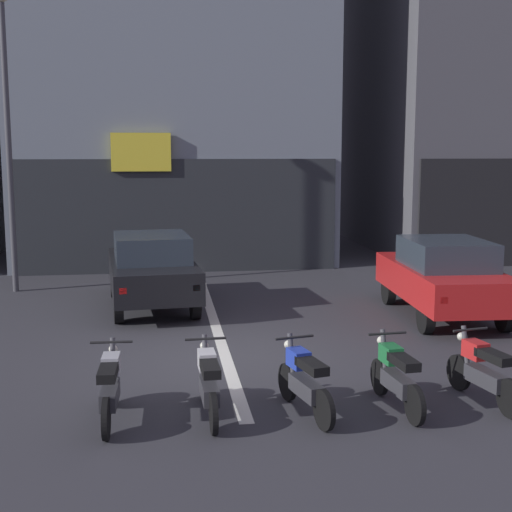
% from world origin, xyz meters
% --- Properties ---
extents(ground_plane, '(120.00, 120.00, 0.00)m').
position_xyz_m(ground_plane, '(0.00, 0.00, 0.00)').
color(ground_plane, '#333338').
extents(lane_centre_line, '(0.20, 18.00, 0.01)m').
position_xyz_m(lane_centre_line, '(0.00, 6.00, 0.00)').
color(lane_centre_line, silver).
rests_on(lane_centre_line, ground).
extents(building_mid_block, '(9.44, 9.68, 15.28)m').
position_xyz_m(building_mid_block, '(-0.56, 13.22, 7.63)').
color(building_mid_block, gray).
rests_on(building_mid_block, ground).
extents(car_black_crossing_near, '(2.12, 4.24, 1.64)m').
position_xyz_m(car_black_crossing_near, '(-1.25, 3.91, 0.89)').
color(car_black_crossing_near, black).
rests_on(car_black_crossing_near, ground).
extents(car_red_parked_kerbside, '(1.96, 4.18, 1.64)m').
position_xyz_m(car_red_parked_kerbside, '(4.74, 2.21, 0.89)').
color(car_red_parked_kerbside, black).
rests_on(car_red_parked_kerbside, ground).
extents(car_silver_down_street, '(2.25, 4.29, 1.64)m').
position_xyz_m(car_silver_down_street, '(1.24, 10.97, 0.89)').
color(car_silver_down_street, black).
rests_on(car_silver_down_street, ground).
extents(street_lamp, '(0.36, 0.36, 7.20)m').
position_xyz_m(street_lamp, '(-4.61, 6.22, 4.35)').
color(street_lamp, '#47474C').
rests_on(street_lamp, ground).
extents(motorcycle_silver_row_leftmost, '(0.55, 1.67, 0.98)m').
position_xyz_m(motorcycle_silver_row_leftmost, '(-1.72, -2.66, 0.46)').
color(motorcycle_silver_row_leftmost, black).
rests_on(motorcycle_silver_row_leftmost, ground).
extents(motorcycle_white_row_left_mid, '(0.55, 1.67, 0.98)m').
position_xyz_m(motorcycle_white_row_left_mid, '(-0.46, -2.66, 0.46)').
color(motorcycle_white_row_left_mid, black).
rests_on(motorcycle_white_row_left_mid, ground).
extents(motorcycle_blue_row_centre, '(0.57, 1.64, 0.98)m').
position_xyz_m(motorcycle_blue_row_centre, '(0.79, -2.74, 0.46)').
color(motorcycle_blue_row_centre, black).
rests_on(motorcycle_blue_row_centre, ground).
extents(motorcycle_green_row_right_mid, '(0.55, 1.67, 0.98)m').
position_xyz_m(motorcycle_green_row_right_mid, '(2.05, -2.72, 0.46)').
color(motorcycle_green_row_right_mid, black).
rests_on(motorcycle_green_row_right_mid, ground).
extents(motorcycle_red_row_rightmost, '(0.55, 1.65, 0.98)m').
position_xyz_m(motorcycle_red_row_rightmost, '(3.31, -2.67, 0.46)').
color(motorcycle_red_row_rightmost, black).
rests_on(motorcycle_red_row_rightmost, ground).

